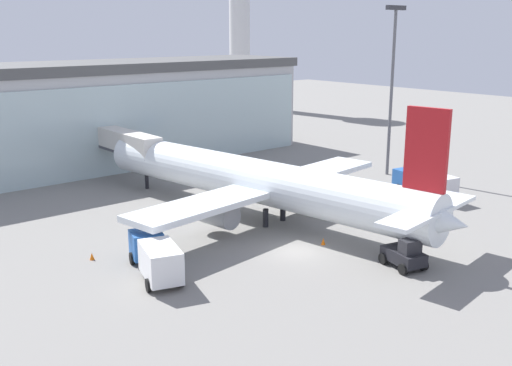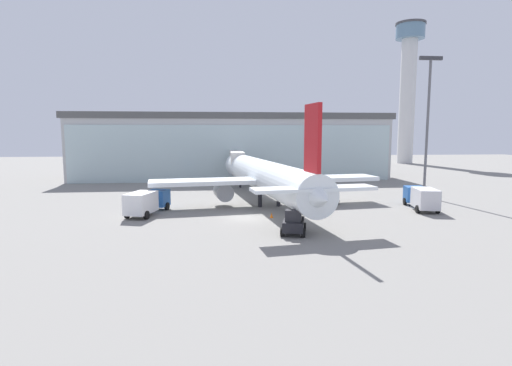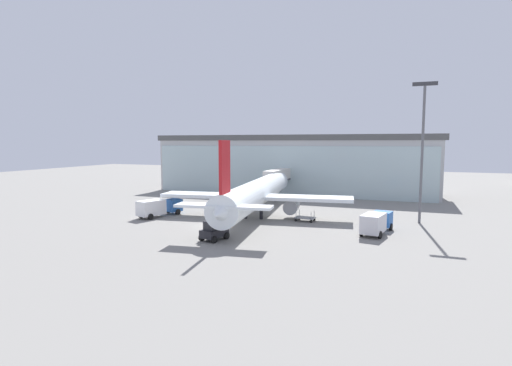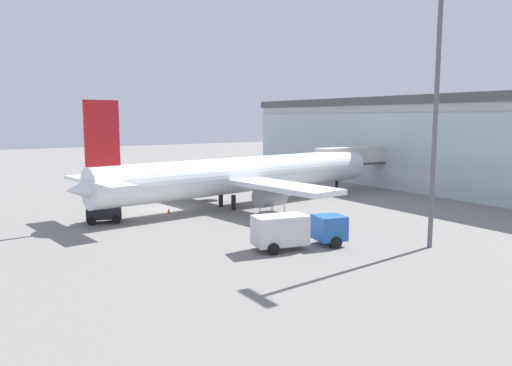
{
  "view_description": "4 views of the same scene",
  "coord_description": "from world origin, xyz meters",
  "px_view_note": "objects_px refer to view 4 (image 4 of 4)",
  "views": [
    {
      "loc": [
        -30.37,
        -31.42,
        16.64
      ],
      "look_at": [
        2.41,
        7.82,
        3.59
      ],
      "focal_mm": 42.0,
      "sensor_mm": 36.0,
      "label": 1
    },
    {
      "loc": [
        -2.85,
        -41.55,
        8.92
      ],
      "look_at": [
        2.15,
        10.97,
        2.37
      ],
      "focal_mm": 28.0,
      "sensor_mm": 36.0,
      "label": 2
    },
    {
      "loc": [
        24.53,
        -47.6,
        11.24
      ],
      "look_at": [
        2.97,
        8.49,
        5.11
      ],
      "focal_mm": 28.0,
      "sensor_mm": 36.0,
      "label": 3
    },
    {
      "loc": [
        51.07,
        -19.18,
        9.98
      ],
      "look_at": [
        4.94,
        9.16,
        2.79
      ],
      "focal_mm": 35.0,
      "sensor_mm": 36.0,
      "label": 4
    }
  ],
  "objects_px": {
    "fuel_truck": "(296,230)",
    "apron_light_mast": "(436,97)",
    "airplane": "(243,175)",
    "safety_cone_nose": "(169,211)",
    "jet_bridge": "(361,157)",
    "safety_cone_wingtip": "(186,187)",
    "baggage_cart": "(272,214)",
    "catering_truck": "(152,183)",
    "pushback_tug": "(102,212)"
  },
  "relations": [
    {
      "from": "catering_truck",
      "to": "baggage_cart",
      "type": "bearing_deg",
      "value": -61.72
    },
    {
      "from": "jet_bridge",
      "to": "safety_cone_wingtip",
      "type": "distance_m",
      "value": 24.62
    },
    {
      "from": "catering_truck",
      "to": "pushback_tug",
      "type": "relative_size",
      "value": 2.15
    },
    {
      "from": "airplane",
      "to": "fuel_truck",
      "type": "xyz_separation_m",
      "value": [
        17.99,
        -5.71,
        -2.06
      ]
    },
    {
      "from": "baggage_cart",
      "to": "fuel_truck",
      "type": "bearing_deg",
      "value": 160.41
    },
    {
      "from": "catering_truck",
      "to": "safety_cone_wingtip",
      "type": "bearing_deg",
      "value": 37.25
    },
    {
      "from": "jet_bridge",
      "to": "fuel_truck",
      "type": "xyz_separation_m",
      "value": [
        20.67,
        -26.06,
        -3.06
      ]
    },
    {
      "from": "jet_bridge",
      "to": "safety_cone_nose",
      "type": "xyz_separation_m",
      "value": [
        2.4,
        -29.13,
        -4.25
      ]
    },
    {
      "from": "pushback_tug",
      "to": "fuel_truck",
      "type": "bearing_deg",
      "value": -45.55
    },
    {
      "from": "pushback_tug",
      "to": "safety_cone_nose",
      "type": "distance_m",
      "value": 7.18
    },
    {
      "from": "fuel_truck",
      "to": "safety_cone_nose",
      "type": "distance_m",
      "value": 18.57
    },
    {
      "from": "jet_bridge",
      "to": "safety_cone_nose",
      "type": "bearing_deg",
      "value": -174.9
    },
    {
      "from": "baggage_cart",
      "to": "airplane",
      "type": "bearing_deg",
      "value": -4.97
    },
    {
      "from": "jet_bridge",
      "to": "pushback_tug",
      "type": "bearing_deg",
      "value": -174.21
    },
    {
      "from": "airplane",
      "to": "safety_cone_nose",
      "type": "relative_size",
      "value": 73.04
    },
    {
      "from": "jet_bridge",
      "to": "catering_truck",
      "type": "height_order",
      "value": "jet_bridge"
    },
    {
      "from": "apron_light_mast",
      "to": "fuel_truck",
      "type": "bearing_deg",
      "value": -119.81
    },
    {
      "from": "apron_light_mast",
      "to": "airplane",
      "type": "relative_size",
      "value": 0.48
    },
    {
      "from": "jet_bridge",
      "to": "fuel_truck",
      "type": "relative_size",
      "value": 1.89
    },
    {
      "from": "jet_bridge",
      "to": "safety_cone_wingtip",
      "type": "xyz_separation_m",
      "value": [
        -13.25,
        -20.31,
        -4.25
      ]
    },
    {
      "from": "apron_light_mast",
      "to": "safety_cone_wingtip",
      "type": "distance_m",
      "value": 40.75
    },
    {
      "from": "airplane",
      "to": "catering_truck",
      "type": "bearing_deg",
      "value": 104.25
    },
    {
      "from": "fuel_truck",
      "to": "apron_light_mast",
      "type": "bearing_deg",
      "value": -18.94
    },
    {
      "from": "safety_cone_wingtip",
      "to": "apron_light_mast",
      "type": "bearing_deg",
      "value": 4.7
    },
    {
      "from": "fuel_truck",
      "to": "baggage_cart",
      "type": "bearing_deg",
      "value": 77.13
    },
    {
      "from": "apron_light_mast",
      "to": "pushback_tug",
      "type": "xyz_separation_m",
      "value": [
        -22.38,
        -19.11,
        -10.47
      ]
    },
    {
      "from": "catering_truck",
      "to": "fuel_truck",
      "type": "height_order",
      "value": "same"
    },
    {
      "from": "baggage_cart",
      "to": "pushback_tug",
      "type": "relative_size",
      "value": 0.82
    },
    {
      "from": "apron_light_mast",
      "to": "airplane",
      "type": "height_order",
      "value": "apron_light_mast"
    },
    {
      "from": "baggage_cart",
      "to": "safety_cone_wingtip",
      "type": "distance_m",
      "value": 23.86
    },
    {
      "from": "airplane",
      "to": "baggage_cart",
      "type": "bearing_deg",
      "value": -107.29
    },
    {
      "from": "airplane",
      "to": "apron_light_mast",
      "type": "bearing_deg",
      "value": -90.17
    },
    {
      "from": "fuel_truck",
      "to": "baggage_cart",
      "type": "distance_m",
      "value": 11.07
    },
    {
      "from": "catering_truck",
      "to": "fuel_truck",
      "type": "bearing_deg",
      "value": -73.28
    },
    {
      "from": "apron_light_mast",
      "to": "fuel_truck",
      "type": "distance_m",
      "value": 14.36
    },
    {
      "from": "apron_light_mast",
      "to": "pushback_tug",
      "type": "height_order",
      "value": "apron_light_mast"
    },
    {
      "from": "airplane",
      "to": "catering_truck",
      "type": "height_order",
      "value": "airplane"
    },
    {
      "from": "safety_cone_wingtip",
      "to": "catering_truck",
      "type": "bearing_deg",
      "value": -69.5
    },
    {
      "from": "apron_light_mast",
      "to": "airplane",
      "type": "bearing_deg",
      "value": -172.0
    },
    {
      "from": "jet_bridge",
      "to": "airplane",
      "type": "height_order",
      "value": "airplane"
    },
    {
      "from": "jet_bridge",
      "to": "fuel_truck",
      "type": "distance_m",
      "value": 33.4
    },
    {
      "from": "airplane",
      "to": "safety_cone_wingtip",
      "type": "xyz_separation_m",
      "value": [
        -15.93,
        0.04,
        -3.25
      ]
    },
    {
      "from": "jet_bridge",
      "to": "baggage_cart",
      "type": "bearing_deg",
      "value": -153.53
    },
    {
      "from": "jet_bridge",
      "to": "pushback_tug",
      "type": "relative_size",
      "value": 4.05
    },
    {
      "from": "baggage_cart",
      "to": "safety_cone_wingtip",
      "type": "xyz_separation_m",
      "value": [
        -23.83,
        1.3,
        -0.23
      ]
    },
    {
      "from": "jet_bridge",
      "to": "fuel_truck",
      "type": "bearing_deg",
      "value": -141.18
    },
    {
      "from": "jet_bridge",
      "to": "safety_cone_wingtip",
      "type": "height_order",
      "value": "jet_bridge"
    },
    {
      "from": "apron_light_mast",
      "to": "pushback_tug",
      "type": "relative_size",
      "value": 5.47
    },
    {
      "from": "baggage_cart",
      "to": "safety_cone_nose",
      "type": "bearing_deg",
      "value": 46.72
    },
    {
      "from": "jet_bridge",
      "to": "catering_truck",
      "type": "bearing_deg",
      "value": 157.29
    }
  ]
}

